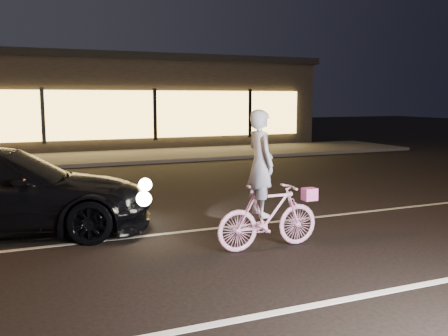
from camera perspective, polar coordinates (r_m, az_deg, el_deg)
name	(u,v)px	position (r m, az deg, el deg)	size (l,w,h in m)	color
ground	(123,284)	(6.48, -11.49, -12.82)	(90.00, 90.00, 0.00)	black
lane_stripe_near	(155,336)	(5.13, -7.89, -18.45)	(60.00, 0.12, 0.01)	silver
lane_stripe_far	(97,241)	(8.35, -14.31, -8.11)	(60.00, 0.10, 0.01)	gray
sidewalk	(48,160)	(19.11, -19.46, 0.85)	(30.00, 4.00, 0.12)	#383533
storefront	(37,101)	(24.94, -20.61, 7.17)	(25.40, 8.42, 4.20)	black
cyclist	(266,200)	(7.57, 4.87, -3.70)	(1.68, 0.58, 2.12)	#E443A0
sedan	(0,191)	(9.21, -24.25, -2.44)	(5.39, 3.29, 1.46)	black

